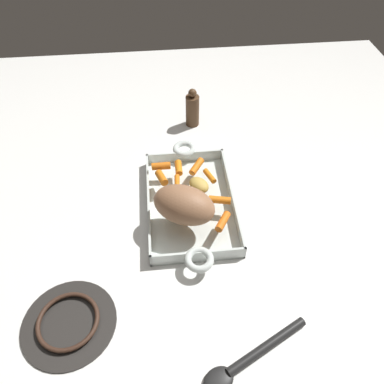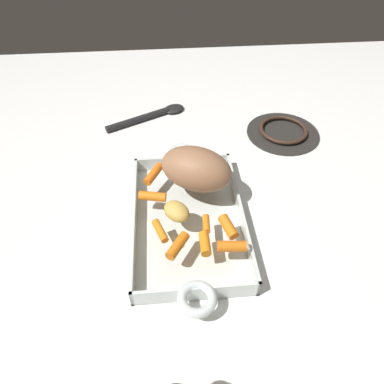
# 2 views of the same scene
# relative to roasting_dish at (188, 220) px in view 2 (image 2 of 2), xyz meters

# --- Properties ---
(ground_plane) EXTENTS (1.84, 1.84, 0.00)m
(ground_plane) POSITION_rel_roasting_dish_xyz_m (0.00, 0.00, -0.01)
(ground_plane) COLOR white
(roasting_dish) EXTENTS (0.47, 0.24, 0.05)m
(roasting_dish) POSITION_rel_roasting_dish_xyz_m (0.00, 0.00, 0.00)
(roasting_dish) COLOR silver
(roasting_dish) RESTS_ON ground_plane
(pork_roast) EXTENTS (0.16, 0.19, 0.09)m
(pork_roast) POSITION_rel_roasting_dish_xyz_m (-0.07, 0.02, 0.08)
(pork_roast) COLOR #956647
(pork_roast) RESTS_ON roasting_dish
(baby_carrot_center_right) EXTENTS (0.02, 0.06, 0.02)m
(baby_carrot_center_right) POSITION_rel_roasting_dish_xyz_m (0.11, 0.07, 0.04)
(baby_carrot_center_right) COLOR orange
(baby_carrot_center_right) RESTS_ON roasting_dish
(baby_carrot_southwest) EXTENTS (0.04, 0.02, 0.01)m
(baby_carrot_southwest) POSITION_rel_roasting_dish_xyz_m (0.05, 0.03, 0.04)
(baby_carrot_southwest) COLOR orange
(baby_carrot_southwest) RESTS_ON roasting_dish
(baby_carrot_center_left) EXTENTS (0.06, 0.05, 0.02)m
(baby_carrot_center_left) POSITION_rel_roasting_dish_xyz_m (0.10, -0.03, 0.04)
(baby_carrot_center_left) COLOR orange
(baby_carrot_center_left) RESTS_ON roasting_dish
(baby_carrot_northwest) EXTENTS (0.05, 0.03, 0.02)m
(baby_carrot_northwest) POSITION_rel_roasting_dish_xyz_m (0.06, -0.06, 0.04)
(baby_carrot_northwest) COLOR orange
(baby_carrot_northwest) RESTS_ON roasting_dish
(baby_carrot_northeast) EXTENTS (0.05, 0.02, 0.02)m
(baby_carrot_northeast) POSITION_rel_roasting_dish_xyz_m (0.10, 0.02, 0.04)
(baby_carrot_northeast) COLOR orange
(baby_carrot_northeast) RESTS_ON roasting_dish
(baby_carrot_southeast) EXTENTS (0.03, 0.06, 0.02)m
(baby_carrot_southeast) POSITION_rel_roasting_dish_xyz_m (-0.04, -0.07, 0.04)
(baby_carrot_southeast) COLOR orange
(baby_carrot_southeast) RESTS_ON roasting_dish
(baby_carrot_short) EXTENTS (0.06, 0.05, 0.02)m
(baby_carrot_short) POSITION_rel_roasting_dish_xyz_m (-0.11, -0.07, 0.04)
(baby_carrot_short) COLOR orange
(baby_carrot_short) RESTS_ON roasting_dish
(baby_carrot_long) EXTENTS (0.06, 0.04, 0.03)m
(baby_carrot_long) POSITION_rel_roasting_dish_xyz_m (0.06, 0.08, 0.04)
(baby_carrot_long) COLOR orange
(baby_carrot_long) RESTS_ON roasting_dish
(potato_whole) EXTENTS (0.07, 0.07, 0.03)m
(potato_whole) POSITION_rel_roasting_dish_xyz_m (0.02, -0.02, 0.05)
(potato_whole) COLOR gold
(potato_whole) RESTS_ON roasting_dish
(stove_burner_rear) EXTENTS (0.21, 0.21, 0.02)m
(stove_burner_rear) POSITION_rel_roasting_dish_xyz_m (-0.31, 0.30, -0.00)
(stove_burner_rear) COLOR #282623
(stove_burner_rear) RESTS_ON ground_plane
(serving_spoon) EXTENTS (0.14, 0.24, 0.02)m
(serving_spoon) POSITION_rel_roasting_dish_xyz_m (-0.42, -0.08, -0.00)
(serving_spoon) COLOR black
(serving_spoon) RESTS_ON ground_plane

